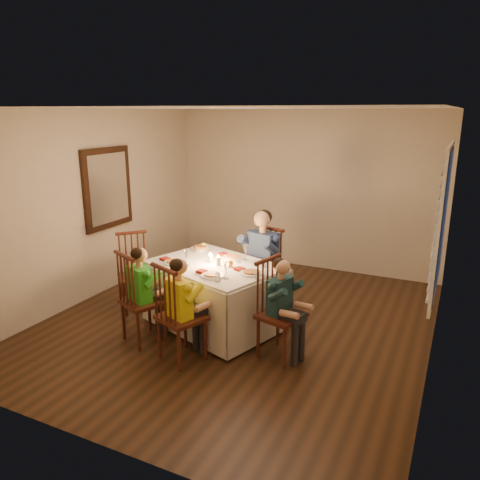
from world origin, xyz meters
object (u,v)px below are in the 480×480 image
at_px(dining_table, 215,282).
at_px(child_green, 145,340).
at_px(chair_adult, 261,307).
at_px(chair_near_right, 183,359).
at_px(child_yellow, 183,359).
at_px(adult, 261,307).
at_px(chair_near_left, 145,340).
at_px(chair_extra, 138,309).
at_px(child_teal, 280,356).
at_px(chair_end, 280,356).
at_px(serving_bowl, 200,249).

height_order(dining_table, child_green, dining_table).
distance_m(dining_table, child_green, 1.06).
relative_size(chair_adult, chair_near_right, 1.00).
bearing_deg(dining_table, child_yellow, -66.92).
xyz_separation_m(chair_near_right, adult, (0.22, 1.62, 0.00)).
bearing_deg(child_green, adult, -95.89).
relative_size(chair_near_left, chair_extra, 1.05).
bearing_deg(chair_adult, chair_near_left, -105.73).
xyz_separation_m(dining_table, adult, (0.29, 0.75, -0.57)).
bearing_deg(chair_near_left, child_teal, -143.54).
height_order(chair_end, child_teal, child_teal).
height_order(chair_near_right, chair_extra, chair_near_right).
xyz_separation_m(chair_end, chair_extra, (-2.17, 0.34, 0.00)).
bearing_deg(chair_end, chair_extra, 95.65).
bearing_deg(child_yellow, chair_extra, -12.05).
bearing_deg(serving_bowl, adult, 26.39).
xyz_separation_m(chair_end, child_yellow, (-0.93, -0.51, 0.00)).
relative_size(adult, child_yellow, 1.18).
height_order(chair_near_right, serving_bowl, serving_bowl).
relative_size(chair_end, child_green, 0.97).
bearing_deg(adult, chair_end, -43.16).
xyz_separation_m(child_yellow, child_teal, (0.93, 0.51, 0.00)).
distance_m(chair_end, adult, 1.32).
relative_size(chair_adult, child_green, 0.97).
distance_m(chair_near_right, serving_bowl, 1.59).
bearing_deg(chair_near_right, chair_end, -129.34).
relative_size(chair_extra, child_yellow, 0.91).
bearing_deg(chair_adult, chair_extra, -137.51).
relative_size(chair_near_left, child_yellow, 0.96).
distance_m(chair_extra, child_green, 0.91).
height_order(chair_adult, child_teal, child_teal).
height_order(chair_near_right, child_yellow, child_yellow).
relative_size(dining_table, serving_bowl, 8.50).
bearing_deg(chair_near_left, chair_end, -143.54).
bearing_deg(chair_extra, chair_near_left, -94.20).
relative_size(chair_adult, serving_bowl, 5.14).
height_order(dining_table, chair_near_right, dining_table).
relative_size(dining_table, chair_near_right, 1.65).
bearing_deg(dining_table, chair_near_right, -66.92).
height_order(chair_near_right, child_teal, child_teal).
bearing_deg(chair_extra, adult, -19.00).
bearing_deg(child_green, child_yellow, -171.06).
height_order(chair_end, adult, adult).
bearing_deg(child_yellow, chair_adult, -75.67).
bearing_deg(chair_end, chair_adult, 46.81).
height_order(chair_extra, child_yellow, child_yellow).
xyz_separation_m(chair_adult, child_teal, (0.71, -1.12, 0.00)).
height_order(chair_near_left, child_green, child_green).
bearing_deg(chair_adult, child_green, -105.73).
height_order(child_green, child_yellow, child_yellow).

